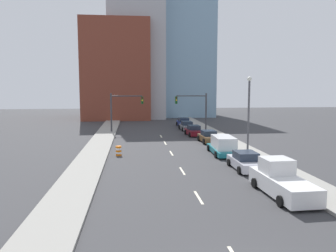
% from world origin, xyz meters
% --- Properties ---
extents(sidewalk_left, '(2.84, 92.32, 0.18)m').
position_xyz_m(sidewalk_left, '(-7.71, 46.16, 0.09)').
color(sidewalk_left, gray).
rests_on(sidewalk_left, ground).
extents(sidewalk_right, '(2.84, 92.32, 0.18)m').
position_xyz_m(sidewalk_right, '(7.71, 46.16, 0.09)').
color(sidewalk_right, gray).
rests_on(sidewalk_right, ground).
extents(lane_stripe_at_9m, '(0.16, 2.40, 0.01)m').
position_xyz_m(lane_stripe_at_9m, '(0.00, 9.37, 0.00)').
color(lane_stripe_at_9m, beige).
rests_on(lane_stripe_at_9m, ground).
extents(lane_stripe_at_16m, '(0.16, 2.40, 0.01)m').
position_xyz_m(lane_stripe_at_16m, '(0.00, 15.78, 0.00)').
color(lane_stripe_at_16m, beige).
rests_on(lane_stripe_at_16m, ground).
extents(lane_stripe_at_23m, '(0.16, 2.40, 0.01)m').
position_xyz_m(lane_stripe_at_23m, '(0.00, 23.01, 0.00)').
color(lane_stripe_at_23m, beige).
rests_on(lane_stripe_at_23m, ground).
extents(lane_stripe_at_29m, '(0.16, 2.40, 0.01)m').
position_xyz_m(lane_stripe_at_29m, '(0.00, 29.26, 0.00)').
color(lane_stripe_at_29m, beige).
rests_on(lane_stripe_at_29m, ground).
extents(lane_stripe_at_35m, '(0.16, 2.40, 0.01)m').
position_xyz_m(lane_stripe_at_35m, '(0.00, 34.93, 0.00)').
color(lane_stripe_at_35m, beige).
rests_on(lane_stripe_at_35m, ground).
extents(building_brick_left, '(14.00, 16.00, 20.61)m').
position_xyz_m(building_brick_left, '(-7.11, 64.68, 10.31)').
color(building_brick_left, brown).
rests_on(building_brick_left, ground).
extents(building_office_center, '(12.00, 20.00, 29.54)m').
position_xyz_m(building_office_center, '(-2.81, 68.68, 14.77)').
color(building_office_center, '#A8A8AD').
rests_on(building_office_center, ground).
extents(building_glass_right, '(13.00, 20.00, 27.93)m').
position_xyz_m(building_glass_right, '(8.48, 72.68, 13.97)').
color(building_glass_right, '#7A9EB7').
rests_on(building_glass_right, ground).
extents(traffic_signal_left, '(4.87, 0.35, 5.82)m').
position_xyz_m(traffic_signal_left, '(-5.50, 39.35, 3.83)').
color(traffic_signal_left, '#38383D').
rests_on(traffic_signal_left, ground).
extents(traffic_signal_right, '(4.87, 0.35, 5.82)m').
position_xyz_m(traffic_signal_right, '(5.82, 39.35, 3.83)').
color(traffic_signal_right, '#38383D').
rests_on(traffic_signal_right, ground).
extents(traffic_barrel, '(0.56, 0.56, 0.95)m').
position_xyz_m(traffic_barrel, '(-5.25, 22.36, 0.47)').
color(traffic_barrel, orange).
rests_on(traffic_barrel, ground).
extents(street_lamp, '(0.44, 0.44, 7.68)m').
position_xyz_m(street_lamp, '(7.71, 22.30, 4.49)').
color(street_lamp, '#4C4C51').
rests_on(street_lamp, ground).
extents(pickup_truck_white, '(2.39, 5.81, 2.14)m').
position_xyz_m(pickup_truck_white, '(5.12, 9.29, 0.86)').
color(pickup_truck_white, silver).
rests_on(pickup_truck_white, ground).
extents(sedan_silver, '(2.14, 4.41, 1.45)m').
position_xyz_m(sedan_silver, '(5.13, 15.68, 0.66)').
color(sedan_silver, '#B2B2BC').
rests_on(sedan_silver, ground).
extents(box_truck_teal, '(2.52, 5.80, 1.82)m').
position_xyz_m(box_truck_teal, '(5.04, 21.88, 0.87)').
color(box_truck_teal, '#196B75').
rests_on(box_truck_teal, ground).
extents(sedan_brown, '(2.18, 4.28, 1.47)m').
position_xyz_m(sedan_brown, '(5.28, 29.10, 0.68)').
color(sedan_brown, brown).
rests_on(sedan_brown, ground).
extents(sedan_maroon, '(2.19, 4.39, 1.44)m').
position_xyz_m(sedan_maroon, '(4.61, 35.14, 0.65)').
color(sedan_maroon, maroon).
rests_on(sedan_maroon, ground).
extents(sedan_gray, '(2.17, 4.29, 1.40)m').
position_xyz_m(sedan_gray, '(4.62, 41.14, 0.64)').
color(sedan_gray, slate).
rests_on(sedan_gray, ground).
extents(sedan_blue, '(2.19, 4.67, 1.48)m').
position_xyz_m(sedan_blue, '(4.99, 46.64, 0.67)').
color(sedan_blue, navy).
rests_on(sedan_blue, ground).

